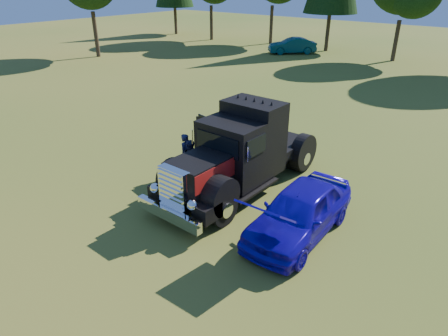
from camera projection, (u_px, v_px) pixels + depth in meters
ground at (205, 212)px, 12.85m from camera, size 120.00×120.00×0.00m
diamond_t_truck at (238, 156)px, 13.72m from camera, size 3.37×7.16×3.00m
hotrod_coupe at (299, 212)px, 11.46m from camera, size 1.95×4.45×1.89m
spectator_near at (187, 155)px, 14.91m from camera, size 0.42×0.62×1.64m
spectator_far at (192, 162)px, 14.39m from camera, size 0.83×0.95×1.63m
distant_teal_car at (292, 46)px, 38.55m from camera, size 4.31×4.26×1.48m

